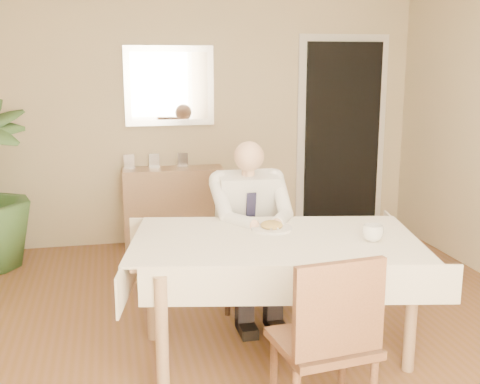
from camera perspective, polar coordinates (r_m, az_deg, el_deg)
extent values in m
plane|color=brown|center=(3.93, 1.13, -14.76)|extent=(5.00, 5.00, 0.00)
cube|color=tan|center=(5.98, -4.47, 7.63)|extent=(4.50, 0.02, 2.60)
cube|color=silver|center=(6.39, 9.55, 5.10)|extent=(0.96, 0.03, 2.10)
cube|color=black|center=(6.36, 9.65, 5.06)|extent=(0.80, 0.05, 1.95)
cube|color=silver|center=(5.91, -6.72, 9.96)|extent=(0.86, 0.03, 0.76)
cube|color=white|center=(5.89, -6.70, 9.95)|extent=(0.74, 0.02, 0.64)
cube|color=#916E4A|center=(3.62, 3.34, -4.86)|extent=(1.74, 1.19, 0.04)
cube|color=#F4E9C9|center=(3.62, 3.35, -4.47)|extent=(1.86, 1.31, 0.01)
cube|color=#F4E9C9|center=(3.20, 5.77, -8.82)|extent=(1.67, 0.34, 0.22)
cube|color=#F4E9C9|center=(4.11, 1.44, -3.91)|extent=(1.67, 0.34, 0.22)
cube|color=#F4E9C9|center=(3.52, -10.20, -6.92)|extent=(0.21, 0.98, 0.22)
cube|color=#F4E9C9|center=(3.96, 15.32, -5.02)|extent=(0.21, 0.98, 0.22)
cylinder|color=#916E4A|center=(3.30, -7.40, -13.66)|extent=(0.07, 0.07, 0.70)
cylinder|color=#916E4A|center=(3.69, 15.92, -11.14)|extent=(0.07, 0.07, 0.70)
cylinder|color=#916E4A|center=(3.98, -8.38, -9.03)|extent=(0.07, 0.07, 0.70)
cylinder|color=#916E4A|center=(4.31, 11.27, -7.44)|extent=(0.07, 0.07, 0.70)
cube|color=#4A2C1B|center=(4.46, 0.50, -5.83)|extent=(0.43, 0.43, 0.04)
cube|color=#4A2C1B|center=(4.56, 0.01, -2.36)|extent=(0.39, 0.08, 0.39)
cylinder|color=#4A2C1B|center=(4.34, -1.19, -9.28)|extent=(0.04, 0.04, 0.38)
cylinder|color=#4A2C1B|center=(4.42, 3.13, -8.92)|extent=(0.04, 0.04, 0.38)
cylinder|color=#4A2C1B|center=(4.65, -2.00, -7.79)|extent=(0.04, 0.04, 0.38)
cylinder|color=#4A2C1B|center=(4.72, 2.04, -7.48)|extent=(0.04, 0.04, 0.38)
cube|color=#4A2C1B|center=(3.03, 7.80, -14.00)|extent=(0.49, 0.49, 0.04)
cube|color=#4A2C1B|center=(2.76, 9.41, -10.88)|extent=(0.44, 0.09, 0.44)
cylinder|color=#4A2C1B|center=(3.25, 3.22, -16.69)|extent=(0.04, 0.04, 0.43)
cylinder|color=#4A2C1B|center=(3.36, 9.68, -15.82)|extent=(0.04, 0.04, 0.43)
cube|color=silver|center=(4.32, 0.63, -1.57)|extent=(0.42, 0.31, 0.55)
cube|color=black|center=(4.21, 1.01, -2.36)|extent=(0.07, 0.08, 0.36)
cylinder|color=tan|center=(4.22, 0.77, 2.04)|extent=(0.09, 0.09, 0.08)
sphere|color=tan|center=(4.18, 0.86, 3.40)|extent=(0.21, 0.21, 0.21)
cube|color=black|center=(4.18, -0.10, -5.41)|extent=(0.13, 0.42, 0.13)
cube|color=black|center=(4.23, 2.56, -5.23)|extent=(0.13, 0.42, 0.13)
cube|color=black|center=(4.12, 0.44, -10.01)|extent=(0.11, 0.12, 0.45)
cube|color=black|center=(4.16, 3.17, -9.77)|extent=(0.11, 0.12, 0.45)
cube|color=black|center=(4.14, 0.63, -12.75)|extent=(0.11, 0.26, 0.07)
cube|color=black|center=(4.18, 3.36, -12.48)|extent=(0.11, 0.26, 0.07)
cylinder|color=white|center=(3.78, 3.02, -3.47)|extent=(0.26, 0.26, 0.02)
ellipsoid|color=olive|center=(3.78, 3.02, -3.15)|extent=(0.14, 0.14, 0.06)
cylinder|color=silver|center=(3.73, 3.86, -3.43)|extent=(0.01, 0.13, 0.01)
cylinder|color=silver|center=(3.71, 2.67, -3.51)|extent=(0.01, 0.13, 0.01)
imported|color=white|center=(3.62, 12.49, -3.82)|extent=(0.16, 0.16, 0.10)
cube|color=#916E4A|center=(5.92, -6.28, -1.43)|extent=(0.98, 0.37, 0.77)
cube|color=silver|center=(5.86, -10.47, 2.84)|extent=(0.10, 0.02, 0.14)
cube|color=silver|center=(5.87, -8.14, 2.95)|extent=(0.10, 0.02, 0.14)
cube|color=silver|center=(5.88, -5.46, 3.03)|extent=(0.10, 0.02, 0.14)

